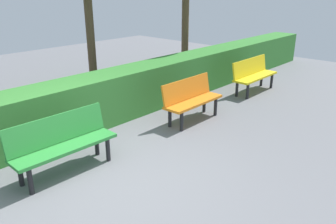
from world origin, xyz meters
TOP-DOWN VIEW (x-y plane):
  - ground_plane at (0.00, 0.00)m, footprint 21.30×21.30m
  - bench_yellow at (-5.39, -0.71)m, footprint 1.58×0.46m
  - bench_orange at (-2.73, -0.65)m, footprint 1.43×0.46m
  - bench_green at (0.16, -0.76)m, footprint 1.59×0.49m
  - hedge_row at (-1.25, -1.93)m, footprint 17.30×0.80m

SIDE VIEW (x-z plane):
  - ground_plane at x=0.00m, z-range 0.00..0.00m
  - bench_orange at x=-2.73m, z-range 0.05..0.91m
  - bench_green at x=0.16m, z-range 0.05..0.91m
  - bench_yellow at x=-5.39m, z-range 0.05..0.91m
  - hedge_row at x=-1.25m, z-range 0.00..0.98m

